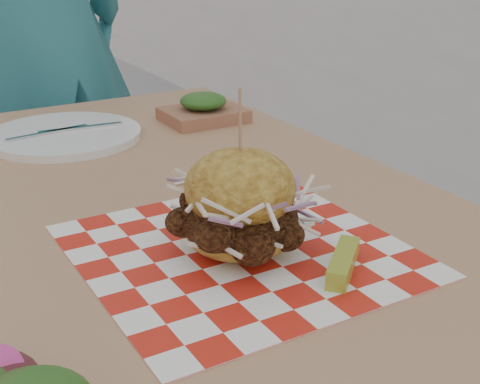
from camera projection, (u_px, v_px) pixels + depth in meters
The scene contains 7 objects.
diner at pixel (31, 18), 1.70m from camera, with size 0.64×0.42×1.77m, color teal.
patio_table at pixel (146, 259), 0.93m from camera, with size 0.80×1.20×0.75m.
paper_liner at pixel (240, 250), 0.78m from camera, with size 0.36×0.36×0.00m, color red.
sandwich at pixel (240, 208), 0.76m from camera, with size 0.17×0.17×0.19m.
pickle_spear at pixel (343, 263), 0.73m from camera, with size 0.10×0.02×0.02m, color #A9B033.
place_setting at pixel (65, 135), 1.19m from camera, with size 0.27×0.27×0.02m.
kraft_tray at pixel (203, 110), 1.29m from camera, with size 0.15×0.12×0.06m.
Camera 1 is at (-0.05, -0.56, 1.11)m, focal length 50.00 mm.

